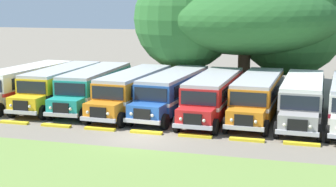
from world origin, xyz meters
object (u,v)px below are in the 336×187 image
(parked_bus_slot_1, at_px, (61,84))
(parked_bus_slot_7, at_px, (303,98))
(parked_bus_slot_5, at_px, (214,94))
(broad_shade_tree, at_px, (247,19))
(parked_bus_slot_2, at_px, (95,86))
(parked_bus_slot_4, at_px, (173,90))
(parked_bus_slot_3, at_px, (134,89))
(parked_bus_slot_6, at_px, (258,94))
(parked_bus_slot_0, at_px, (26,83))

(parked_bus_slot_1, distance_m, parked_bus_slot_7, 17.99)
(parked_bus_slot_5, relative_size, broad_shade_tree, 0.61)
(parked_bus_slot_7, relative_size, broad_shade_tree, 0.61)
(parked_bus_slot_2, bearing_deg, parked_bus_slot_4, 85.70)
(parked_bus_slot_4, distance_m, parked_bus_slot_5, 3.04)
(parked_bus_slot_1, height_order, parked_bus_slot_2, same)
(parked_bus_slot_7, bearing_deg, parked_bus_slot_2, -90.10)
(parked_bus_slot_5, distance_m, parked_bus_slot_7, 5.96)
(parked_bus_slot_1, relative_size, parked_bus_slot_3, 0.99)
(parked_bus_slot_1, height_order, parked_bus_slot_7, same)
(parked_bus_slot_2, xyz_separation_m, broad_shade_tree, (10.17, 9.43, 4.82))
(parked_bus_slot_6, bearing_deg, parked_bus_slot_2, -88.64)
(parked_bus_slot_3, bearing_deg, parked_bus_slot_2, -96.73)
(parked_bus_slot_3, relative_size, parked_bus_slot_5, 1.00)
(parked_bus_slot_4, xyz_separation_m, parked_bus_slot_5, (3.00, -0.44, 0.00))
(broad_shade_tree, bearing_deg, parked_bus_slot_2, -137.15)
(parked_bus_slot_7, height_order, broad_shade_tree, broad_shade_tree)
(parked_bus_slot_5, bearing_deg, parked_bus_slot_7, 93.71)
(parked_bus_slot_1, xyz_separation_m, broad_shade_tree, (12.95, 9.47, 4.82))
(broad_shade_tree, bearing_deg, parked_bus_slot_6, -77.92)
(parked_bus_slot_5, bearing_deg, parked_bus_slot_3, -89.86)
(parked_bus_slot_6, bearing_deg, parked_bus_slot_4, -86.87)
(parked_bus_slot_5, bearing_deg, broad_shade_tree, 176.43)
(parked_bus_slot_0, height_order, parked_bus_slot_1, same)
(parked_bus_slot_1, relative_size, parked_bus_slot_7, 1.00)
(parked_bus_slot_1, xyz_separation_m, parked_bus_slot_5, (12.03, -0.68, 0.00))
(parked_bus_slot_2, distance_m, parked_bus_slot_4, 6.25)
(parked_bus_slot_6, xyz_separation_m, broad_shade_tree, (-2.06, 9.62, 4.82))
(parked_bus_slot_6, relative_size, broad_shade_tree, 0.61)
(parked_bus_slot_6, distance_m, broad_shade_tree, 10.96)
(parked_bus_slot_3, xyz_separation_m, parked_bus_slot_7, (11.87, 0.07, 0.00))
(parked_bus_slot_0, bearing_deg, parked_bus_slot_6, 94.19)
(parked_bus_slot_1, relative_size, parked_bus_slot_6, 1.00)
(broad_shade_tree, bearing_deg, parked_bus_slot_7, -63.13)
(parked_bus_slot_7, bearing_deg, parked_bus_slot_5, -86.09)
(parked_bus_slot_1, distance_m, parked_bus_slot_2, 2.78)
(parked_bus_slot_2, xyz_separation_m, parked_bus_slot_5, (9.25, -0.73, 0.00))
(parked_bus_slot_2, bearing_deg, parked_bus_slot_7, 86.37)
(parked_bus_slot_1, height_order, parked_bus_slot_6, same)
(parked_bus_slot_0, relative_size, parked_bus_slot_1, 1.01)
(parked_bus_slot_1, height_order, broad_shade_tree, broad_shade_tree)
(parked_bus_slot_2, bearing_deg, parked_bus_slot_6, 87.38)
(parked_bus_slot_2, relative_size, parked_bus_slot_6, 1.00)
(parked_bus_slot_0, distance_m, parked_bus_slot_4, 11.98)
(parked_bus_slot_2, bearing_deg, parked_bus_slot_3, 78.52)
(parked_bus_slot_5, distance_m, broad_shade_tree, 11.28)
(parked_bus_slot_5, bearing_deg, parked_bus_slot_2, -92.87)
(parked_bus_slot_2, xyz_separation_m, parked_bus_slot_4, (6.24, -0.28, 0.00))
(parked_bus_slot_2, bearing_deg, parked_bus_slot_5, 83.80)
(parked_bus_slot_3, distance_m, parked_bus_slot_6, 8.90)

